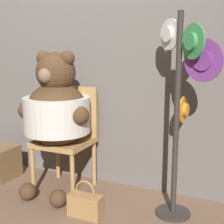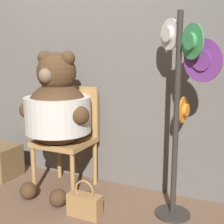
{
  "view_description": "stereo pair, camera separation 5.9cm",
  "coord_description": "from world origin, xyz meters",
  "views": [
    {
      "loc": [
        1.44,
        -2.05,
        1.29
      ],
      "look_at": [
        0.4,
        0.25,
        0.8
      ],
      "focal_mm": 50.0,
      "sensor_mm": 36.0,
      "label": 1
    },
    {
      "loc": [
        1.5,
        -2.03,
        1.29
      ],
      "look_at": [
        0.4,
        0.25,
        0.8
      ],
      "focal_mm": 50.0,
      "sensor_mm": 36.0,
      "label": 2
    }
  ],
  "objects": [
    {
      "name": "handbag_on_ground",
      "position": [
        0.31,
        -0.06,
        0.1
      ],
      "size": [
        0.28,
        0.11,
        0.3
      ],
      "color": "#A87A47",
      "rests_on": "ground_plane"
    },
    {
      "name": "ground_plane",
      "position": [
        0.0,
        0.0,
        0.0
      ],
      "size": [
        14.0,
        14.0,
        0.0
      ],
      "primitive_type": "plane",
      "color": "brown"
    },
    {
      "name": "hat_display_rack",
      "position": [
        0.97,
        0.28,
        0.96
      ],
      "size": [
        0.51,
        0.46,
        1.58
      ],
      "color": "#332D28",
      "rests_on": "ground_plane"
    },
    {
      "name": "teddy_bear",
      "position": [
        -0.14,
        0.23,
        0.77
      ],
      "size": [
        0.72,
        0.63,
        1.3
      ],
      "color": "#4C331E",
      "rests_on": "ground_plane"
    },
    {
      "name": "wall_back",
      "position": [
        0.0,
        0.68,
        1.15
      ],
      "size": [
        8.0,
        0.1,
        2.3
      ],
      "color": "#66605B",
      "rests_on": "ground_plane"
    },
    {
      "name": "chair",
      "position": [
        -0.13,
        0.39,
        0.53
      ],
      "size": [
        0.48,
        0.46,
        0.96
      ],
      "color": "#B2844C",
      "rests_on": "ground_plane"
    },
    {
      "name": "wooden_crate",
      "position": [
        -0.89,
        0.26,
        0.16
      ],
      "size": [
        0.33,
        0.33,
        0.33
      ],
      "color": "brown",
      "rests_on": "ground_plane"
    }
  ]
}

